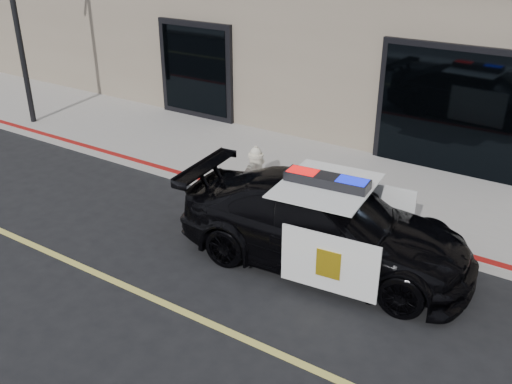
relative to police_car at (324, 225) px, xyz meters
The scene contains 4 objects.
sidewalk_n 3.44m from the police_car, 60.62° to the left, with size 60.00×3.50×0.15m, color gray.
police_car is the anchor object (origin of this frame).
fire_hydrant 3.07m from the police_car, 144.69° to the left, with size 0.37×0.51×0.81m.
street_light 10.22m from the police_car, behind, with size 0.14×1.31×5.15m.
Camera 1 is at (1.85, -5.00, 5.12)m, focal length 40.00 mm.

